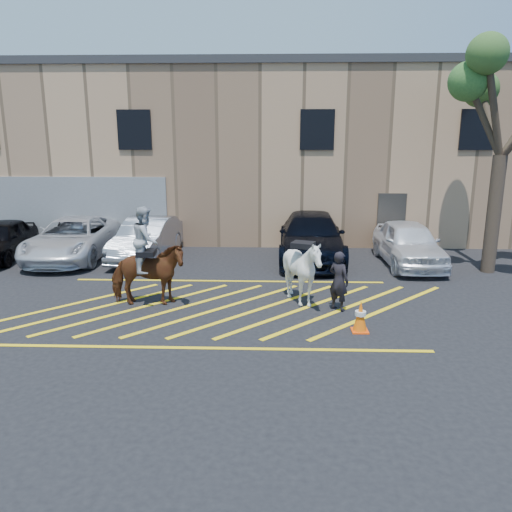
{
  "coord_description": "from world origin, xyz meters",
  "views": [
    {
      "loc": [
        1.35,
        -12.59,
        4.43
      ],
      "look_at": [
        0.91,
        0.2,
        1.3
      ],
      "focal_mm": 35.0,
      "sensor_mm": 36.0,
      "label": 1
    }
  ],
  "objects_px": {
    "car_white_pickup": "(73,239)",
    "car_white_suv": "(408,243)",
    "mounted_bay": "(147,266)",
    "handler": "(339,281)",
    "tree": "(507,92)",
    "traffic_cone": "(360,316)",
    "saddled_white": "(302,271)",
    "car_blue_suv": "(311,237)",
    "car_silver_sedan": "(147,239)"
  },
  "relations": [
    {
      "from": "car_white_pickup",
      "to": "traffic_cone",
      "type": "height_order",
      "value": "car_white_pickup"
    },
    {
      "from": "car_blue_suv",
      "to": "handler",
      "type": "xyz_separation_m",
      "value": [
        0.31,
        -5.45,
        -0.04
      ]
    },
    {
      "from": "saddled_white",
      "to": "handler",
      "type": "bearing_deg",
      "value": -25.25
    },
    {
      "from": "car_blue_suv",
      "to": "traffic_cone",
      "type": "relative_size",
      "value": 7.69
    },
    {
      "from": "car_blue_suv",
      "to": "car_silver_sedan",
      "type": "bearing_deg",
      "value": -176.69
    },
    {
      "from": "car_white_pickup",
      "to": "mounted_bay",
      "type": "bearing_deg",
      "value": -53.23
    },
    {
      "from": "car_white_pickup",
      "to": "traffic_cone",
      "type": "relative_size",
      "value": 7.25
    },
    {
      "from": "car_silver_sedan",
      "to": "car_white_suv",
      "type": "relative_size",
      "value": 1.0
    },
    {
      "from": "car_white_pickup",
      "to": "tree",
      "type": "distance_m",
      "value": 15.27
    },
    {
      "from": "car_white_suv",
      "to": "mounted_bay",
      "type": "distance_m",
      "value": 9.2
    },
    {
      "from": "car_blue_suv",
      "to": "saddled_white",
      "type": "height_order",
      "value": "saddled_white"
    },
    {
      "from": "car_white_pickup",
      "to": "car_silver_sedan",
      "type": "distance_m",
      "value": 2.7
    },
    {
      "from": "saddled_white",
      "to": "mounted_bay",
      "type": "bearing_deg",
      "value": -176.74
    },
    {
      "from": "car_silver_sedan",
      "to": "car_blue_suv",
      "type": "bearing_deg",
      "value": 6.3
    },
    {
      "from": "traffic_cone",
      "to": "car_white_pickup",
      "type": "bearing_deg",
      "value": 144.3
    },
    {
      "from": "car_white_pickup",
      "to": "car_blue_suv",
      "type": "relative_size",
      "value": 0.94
    },
    {
      "from": "car_blue_suv",
      "to": "saddled_white",
      "type": "bearing_deg",
      "value": -94.85
    },
    {
      "from": "handler",
      "to": "mounted_bay",
      "type": "relative_size",
      "value": 0.59
    },
    {
      "from": "car_blue_suv",
      "to": "car_white_suv",
      "type": "relative_size",
      "value": 1.26
    },
    {
      "from": "car_white_suv",
      "to": "mounted_bay",
      "type": "bearing_deg",
      "value": -151.43
    },
    {
      "from": "mounted_bay",
      "to": "tree",
      "type": "xyz_separation_m",
      "value": [
        10.4,
        3.69,
        4.62
      ]
    },
    {
      "from": "mounted_bay",
      "to": "car_blue_suv",
      "type": "bearing_deg",
      "value": 48.31
    },
    {
      "from": "car_white_pickup",
      "to": "car_white_suv",
      "type": "xyz_separation_m",
      "value": [
        11.97,
        -0.48,
        0.02
      ]
    },
    {
      "from": "traffic_cone",
      "to": "handler",
      "type": "bearing_deg",
      "value": 102.65
    },
    {
      "from": "car_silver_sedan",
      "to": "traffic_cone",
      "type": "height_order",
      "value": "car_silver_sedan"
    },
    {
      "from": "saddled_white",
      "to": "tree",
      "type": "height_order",
      "value": "tree"
    },
    {
      "from": "car_white_suv",
      "to": "saddled_white",
      "type": "bearing_deg",
      "value": -133.26
    },
    {
      "from": "car_white_pickup",
      "to": "car_white_suv",
      "type": "distance_m",
      "value": 11.98
    },
    {
      "from": "traffic_cone",
      "to": "tree",
      "type": "bearing_deg",
      "value": 46.39
    },
    {
      "from": "mounted_bay",
      "to": "tree",
      "type": "height_order",
      "value": "tree"
    },
    {
      "from": "tree",
      "to": "car_white_suv",
      "type": "bearing_deg",
      "value": 160.34
    },
    {
      "from": "car_blue_suv",
      "to": "car_white_suv",
      "type": "height_order",
      "value": "car_blue_suv"
    },
    {
      "from": "car_silver_sedan",
      "to": "saddled_white",
      "type": "relative_size",
      "value": 2.16
    },
    {
      "from": "car_blue_suv",
      "to": "traffic_cone",
      "type": "height_order",
      "value": "car_blue_suv"
    },
    {
      "from": "tree",
      "to": "mounted_bay",
      "type": "bearing_deg",
      "value": -160.48
    },
    {
      "from": "car_white_suv",
      "to": "tree",
      "type": "bearing_deg",
      "value": -20.75
    },
    {
      "from": "car_white_suv",
      "to": "mounted_bay",
      "type": "xyz_separation_m",
      "value": [
        -7.99,
        -4.55,
        0.31
      ]
    },
    {
      "from": "handler",
      "to": "car_white_pickup",
      "type": "bearing_deg",
      "value": 11.77
    },
    {
      "from": "car_white_suv",
      "to": "saddled_white",
      "type": "height_order",
      "value": "saddled_white"
    },
    {
      "from": "handler",
      "to": "tree",
      "type": "bearing_deg",
      "value": -102.36
    },
    {
      "from": "car_white_pickup",
      "to": "car_blue_suv",
      "type": "height_order",
      "value": "car_blue_suv"
    },
    {
      "from": "mounted_bay",
      "to": "saddled_white",
      "type": "bearing_deg",
      "value": 3.26
    },
    {
      "from": "saddled_white",
      "to": "traffic_cone",
      "type": "xyz_separation_m",
      "value": [
        1.23,
        -1.88,
        -0.55
      ]
    },
    {
      "from": "car_silver_sedan",
      "to": "handler",
      "type": "relative_size",
      "value": 2.88
    },
    {
      "from": "traffic_cone",
      "to": "saddled_white",
      "type": "bearing_deg",
      "value": 123.23
    },
    {
      "from": "car_white_suv",
      "to": "tree",
      "type": "height_order",
      "value": "tree"
    },
    {
      "from": "car_white_pickup",
      "to": "car_white_suv",
      "type": "bearing_deg",
      "value": -3.89
    },
    {
      "from": "car_silver_sedan",
      "to": "tree",
      "type": "distance_m",
      "value": 12.78
    },
    {
      "from": "car_white_suv",
      "to": "mounted_bay",
      "type": "relative_size",
      "value": 1.69
    },
    {
      "from": "handler",
      "to": "saddled_white",
      "type": "height_order",
      "value": "saddled_white"
    }
  ]
}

